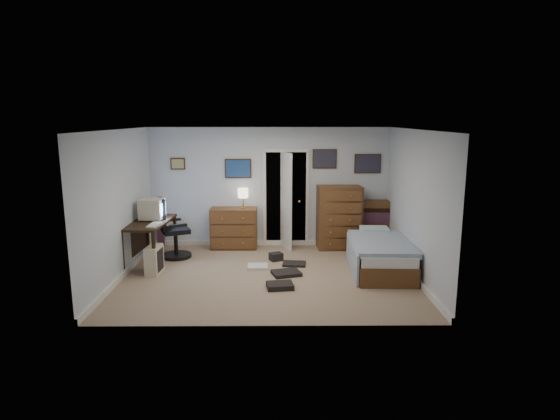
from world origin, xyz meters
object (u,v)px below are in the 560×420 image
Objects in this scene: computer_desk at (145,231)px; bed at (379,254)px; office_chair at (172,235)px; tall_dresser at (339,217)px; low_dresser at (234,228)px.

computer_desk is 0.75× the size of bed.
tall_dresser reaches higher than office_chair.
low_dresser is (1.13, 0.71, -0.04)m from office_chair.
bed is (3.86, -0.78, -0.17)m from office_chair.
office_chair is 0.91× the size of tall_dresser.
bed is at bearing -35.33° from office_chair.
office_chair is 0.61× the size of bed.
low_dresser reaches higher than bed.
computer_desk is 1.52× the size of low_dresser.
low_dresser is at bearing 175.82° from tall_dresser.
tall_dresser is at bearing -0.22° from low_dresser.
office_chair is (0.42, 0.36, -0.17)m from computer_desk.
office_chair is 3.94m from bed.
computer_desk is 1.90m from low_dresser.
tall_dresser is 1.60m from bed.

